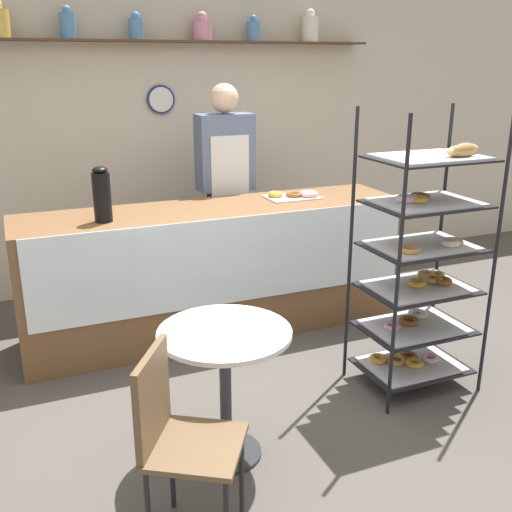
# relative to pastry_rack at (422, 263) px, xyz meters

# --- Properties ---
(ground_plane) EXTENTS (14.00, 14.00, 0.00)m
(ground_plane) POSITION_rel_pastry_rack_xyz_m (-0.88, 0.08, -0.81)
(ground_plane) COLOR #4C4742
(back_wall) EXTENTS (10.00, 0.30, 2.70)m
(back_wall) POSITION_rel_pastry_rack_xyz_m (-0.88, 2.52, 0.56)
(back_wall) COLOR beige
(back_wall) RESTS_ON ground_plane
(display_counter) EXTENTS (2.85, 0.68, 0.96)m
(display_counter) POSITION_rel_pastry_rack_xyz_m (-0.88, 1.26, -0.33)
(display_counter) COLOR brown
(display_counter) RESTS_ON ground_plane
(pastry_rack) EXTENTS (0.70, 0.52, 1.73)m
(pastry_rack) POSITION_rel_pastry_rack_xyz_m (0.00, 0.00, 0.00)
(pastry_rack) COLOR black
(pastry_rack) RESTS_ON ground_plane
(person_worker) EXTENTS (0.46, 0.24, 1.81)m
(person_worker) POSITION_rel_pastry_rack_xyz_m (-0.60, 1.82, 0.18)
(person_worker) COLOR #282833
(person_worker) RESTS_ON ground_plane
(cafe_table) EXTENTS (0.67, 0.67, 0.71)m
(cafe_table) POSITION_rel_pastry_rack_xyz_m (-1.35, -0.24, -0.28)
(cafe_table) COLOR #262628
(cafe_table) RESTS_ON ground_plane
(cafe_chair) EXTENTS (0.52, 0.52, 0.87)m
(cafe_chair) POSITION_rel_pastry_rack_xyz_m (-1.74, -0.69, -0.27)
(cafe_chair) COLOR black
(cafe_chair) RESTS_ON ground_plane
(coffee_carafe) EXTENTS (0.12, 0.12, 0.37)m
(coffee_carafe) POSITION_rel_pastry_rack_xyz_m (-1.69, 1.15, 0.33)
(coffee_carafe) COLOR black
(coffee_carafe) RESTS_ON display_counter
(donut_tray_counter) EXTENTS (0.40, 0.27, 0.05)m
(donut_tray_counter) POSITION_rel_pastry_rack_xyz_m (-0.20, 1.30, 0.17)
(donut_tray_counter) COLOR silver
(donut_tray_counter) RESTS_ON display_counter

